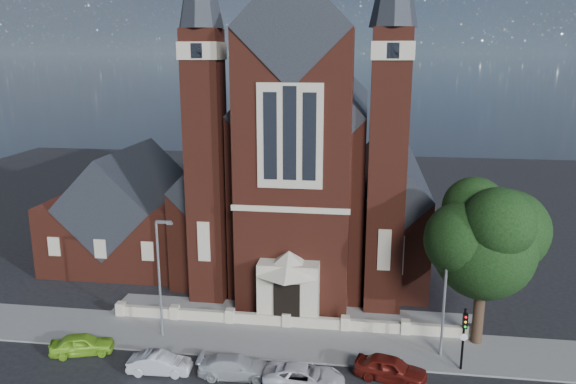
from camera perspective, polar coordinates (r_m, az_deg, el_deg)
name	(u,v)px	position (r m, az deg, el deg)	size (l,w,h in m)	color
ground	(301,279)	(47.39, 1.34, -8.86)	(120.00, 120.00, 0.00)	black
pavement_strip	(283,341)	(38.00, -0.55, -14.93)	(60.00, 5.00, 0.12)	slate
forecourt_paving	(291,314)	(41.52, 0.28, -12.30)	(26.00, 3.00, 0.14)	slate
forecourt_wall	(287,327)	(39.75, -0.12, -13.56)	(24.00, 0.40, 0.90)	#AFA08B
church	(311,165)	(52.59, 2.39, 2.76)	(20.01, 34.90, 29.20)	#532116
parish_hall	(130,216)	(52.91, -15.74, -2.34)	(12.00, 12.20, 10.24)	#532116
street_tree	(487,243)	(36.78, 19.60, -4.94)	(6.40, 6.60, 10.70)	black
street_lamp_left	(160,272)	(37.48, -12.85, -7.95)	(1.16, 0.22, 8.09)	gray
street_lamp_right	(447,288)	(35.58, 15.82, -9.35)	(1.16, 0.22, 8.09)	gray
traffic_signal	(464,332)	(35.16, 17.45, -13.39)	(0.28, 0.42, 4.00)	black
car_lime_van	(82,344)	(38.55, -20.18, -14.30)	(1.55, 3.85, 1.31)	#7DBC25
car_silver_a	(160,363)	(35.29, -12.91, -16.61)	(1.29, 3.71, 1.22)	#B4B8BC
car_silver_b	(235,367)	(34.29, -5.39, -17.24)	(1.76, 4.34, 1.26)	#B1B6BA
car_white_suv	(304,377)	(33.23, 1.64, -18.26)	(2.13, 4.62, 1.28)	white
car_dark_red	(391,368)	(34.33, 10.40, -17.22)	(1.67, 4.16, 1.42)	#5C160F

